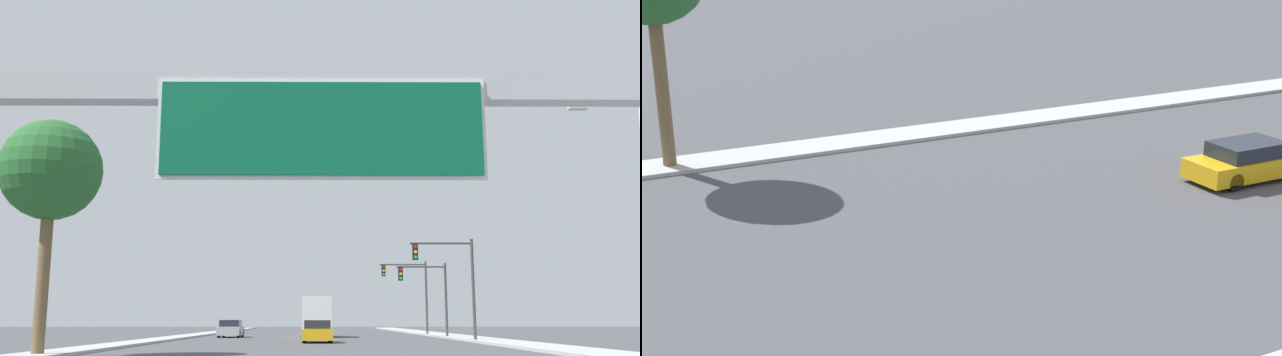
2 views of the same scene
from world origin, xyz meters
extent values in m
cube|color=gold|center=(0.00, 46.78, 0.52)|extent=(1.84, 4.77, 0.68)
cube|color=#1E232D|center=(0.00, 46.54, 1.12)|extent=(1.62, 2.48, 0.53)
cylinder|color=black|center=(-0.81, 48.26, 0.32)|extent=(0.22, 0.64, 0.64)
cylinder|color=black|center=(-0.81, 45.30, 0.32)|extent=(0.22, 0.64, 0.64)
cylinder|color=black|center=(0.81, 45.30, 0.32)|extent=(0.22, 0.64, 0.64)
cylinder|color=brown|center=(-10.71, 28.72, 3.64)|extent=(0.48, 0.48, 7.28)
camera|label=1|loc=(-0.16, 0.83, 1.41)|focal=40.00mm
camera|label=2|loc=(22.00, 23.82, 9.83)|focal=50.00mm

